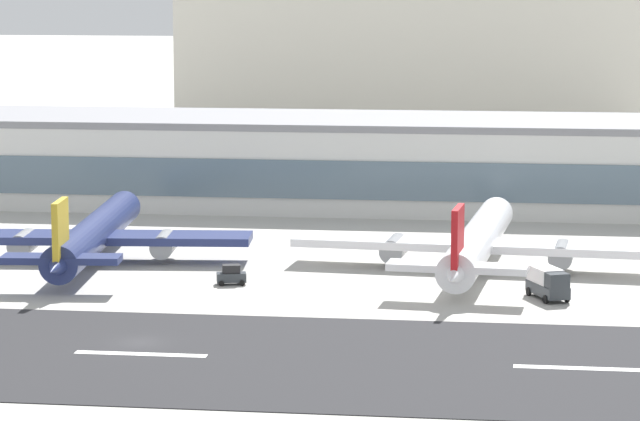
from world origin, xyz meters
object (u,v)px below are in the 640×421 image
airliner_gold_tail_gate_0 (92,236)px  airliner_red_tail_gate_1 (476,244)px  terminal_building (328,161)px  service_baggage_tug_0 (231,275)px  service_box_truck_1 (548,282)px  distant_hotel_block (412,41)px

airliner_gold_tail_gate_0 → airliner_red_tail_gate_1: bearing=-94.1°
terminal_building → airliner_gold_tail_gate_0: terminal_building is taller
airliner_gold_tail_gate_0 → service_baggage_tug_0: 21.50m
service_baggage_tug_0 → service_box_truck_1: 34.35m
terminal_building → service_baggage_tug_0: 60.80m
airliner_gold_tail_gate_0 → service_baggage_tug_0: bearing=-124.8°
terminal_building → airliner_red_tail_gate_1: bearing=-64.7°
distant_hotel_block → airliner_red_tail_gate_1: bearing=-83.4°
distant_hotel_block → airliner_red_tail_gate_1: distant_hotel_block is taller
terminal_building → distant_hotel_block: (3.44, 121.34, 12.37)m
service_box_truck_1 → service_baggage_tug_0: bearing=-119.6°
airliner_gold_tail_gate_0 → service_box_truck_1: (52.77, -13.85, -1.39)m
distant_hotel_block → airliner_red_tail_gate_1: 172.33m
airliner_gold_tail_gate_0 → service_box_truck_1: size_ratio=7.40×
distant_hotel_block → terminal_building: bearing=-91.6°
distant_hotel_block → airliner_gold_tail_gate_0: (-25.06, -171.22, -15.66)m
airliner_gold_tail_gate_0 → airliner_red_tail_gate_1: airliner_gold_tail_gate_0 is taller
distant_hotel_block → service_baggage_tug_0: (-6.48, -181.82, -17.79)m
terminal_building → airliner_gold_tail_gate_0: (-21.62, -49.88, -3.29)m
distant_hotel_block → airliner_gold_tail_gate_0: bearing=-98.3°
service_baggage_tug_0 → airliner_gold_tail_gate_0: bearing=-43.7°
terminal_building → airliner_red_tail_gate_1: terminal_building is taller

